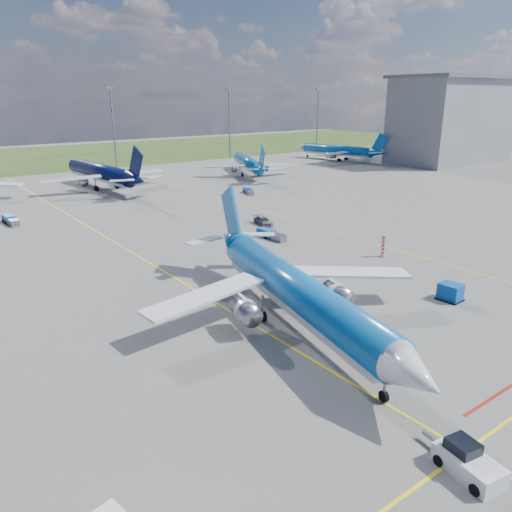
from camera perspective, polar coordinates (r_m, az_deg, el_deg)
ground at (r=45.85m, az=0.92°, el=-8.59°), size 400.00×400.00×0.00m
taxiway_lines at (r=68.38m, az=-13.25°, el=0.04°), size 60.25×160.00×0.02m
floodlight_masts at (r=146.92m, az=-23.48°, el=13.44°), size 202.20×0.50×22.70m
terminal_building at (r=172.19m, az=21.50°, el=14.30°), size 42.00×22.00×26.00m
warning_post at (r=67.87m, az=14.34°, el=1.14°), size 0.50×0.50×3.00m
bg_jet_n at (r=121.32m, az=-17.19°, el=7.44°), size 33.51×42.33×10.52m
bg_jet_ne at (r=135.54m, az=-0.86°, el=9.26°), size 38.16×42.45×9.11m
bg_jet_ene at (r=168.75m, az=9.19°, el=10.76°), size 33.53×39.93×9.19m
main_airliner at (r=46.83m, az=4.66°, el=-8.05°), size 37.52×44.42×10.15m
pushback_tug at (r=32.73m, az=23.02°, el=-20.84°), size 2.59×5.46×1.81m
uld_container at (r=55.95m, az=21.32°, el=-3.84°), size 1.94×2.35×1.77m
service_car_c at (r=82.33m, az=0.82°, el=4.03°), size 2.60×4.82×1.33m
baggage_tug_w at (r=74.61m, az=1.68°, el=2.47°), size 1.66×5.46×1.21m
baggage_tug_c at (r=92.75m, az=-26.23°, el=3.70°), size 1.71×5.64×1.25m
baggage_tug_e at (r=109.43m, az=-0.89°, el=7.43°), size 2.81×4.92×1.07m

